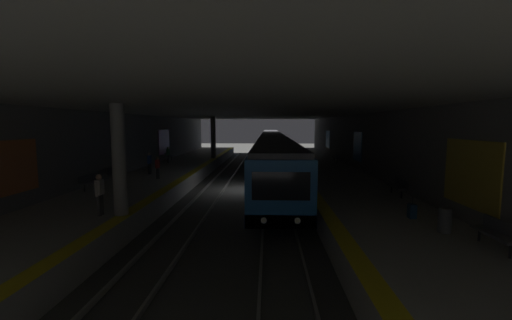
{
  "coord_description": "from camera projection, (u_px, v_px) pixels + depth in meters",
  "views": [
    {
      "loc": [
        -23.82,
        -1.7,
        4.76
      ],
      "look_at": [
        8.53,
        -0.53,
        1.29
      ],
      "focal_mm": 23.24,
      "sensor_mm": 36.0,
      "label": 1
    }
  ],
  "objects": [
    {
      "name": "bench_right_near",
      "position": [
        89.0,
        180.0,
        18.95
      ],
      "size": [
        1.7,
        0.47,
        0.86
      ],
      "color": "#262628",
      "rests_on": "platform_right"
    },
    {
      "name": "ground_plane",
      "position": [
        245.0,
        190.0,
        24.23
      ],
      "size": [
        120.0,
        120.0,
        0.0
      ],
      "primitive_type": "plane",
      "color": "#42423F"
    },
    {
      "name": "platform_left",
      "position": [
        335.0,
        183.0,
        23.94
      ],
      "size": [
        60.0,
        5.3,
        1.06
      ],
      "color": "#A8A59E",
      "rests_on": "ground"
    },
    {
      "name": "bench_left_far",
      "position": [
        337.0,
        157.0,
        32.9
      ],
      "size": [
        1.7,
        0.47,
        0.86
      ],
      "color": "#262628",
      "rests_on": "platform_left"
    },
    {
      "name": "suitcase_rolling",
      "position": [
        412.0,
        211.0,
        13.15
      ],
      "size": [
        0.34,
        0.26,
        0.86
      ],
      "color": "navy",
      "rests_on": "platform_left"
    },
    {
      "name": "platform_right",
      "position": [
        156.0,
        182.0,
        24.41
      ],
      "size": [
        60.0,
        5.3,
        1.06
      ],
      "color": "#A8A59E",
      "rests_on": "ground"
    },
    {
      "name": "wall_right",
      "position": [
        116.0,
        151.0,
        24.28
      ],
      "size": [
        60.0,
        0.56,
        5.6
      ],
      "color": "slate",
      "rests_on": "ground"
    },
    {
      "name": "metro_train",
      "position": [
        272.0,
        147.0,
        41.18
      ],
      "size": [
        57.34,
        2.83,
        3.49
      ],
      "color": "#19569E",
      "rests_on": "track_left"
    },
    {
      "name": "bench_right_mid",
      "position": [
        116.0,
        172.0,
        22.32
      ],
      "size": [
        1.7,
        0.47,
        0.86
      ],
      "color": "#262628",
      "rests_on": "platform_right"
    },
    {
      "name": "ceiling_slab",
      "position": [
        244.0,
        110.0,
        23.61
      ],
      "size": [
        60.0,
        19.4,
        0.4
      ],
      "color": "beige",
      "rests_on": "wall_left"
    },
    {
      "name": "track_right",
      "position": [
        215.0,
        189.0,
        24.3
      ],
      "size": [
        60.0,
        1.53,
        0.16
      ],
      "color": "gray",
      "rests_on": "ground"
    },
    {
      "name": "pillar_far",
      "position": [
        213.0,
        138.0,
        36.51
      ],
      "size": [
        0.56,
        0.56,
        4.55
      ],
      "color": "gray",
      "rests_on": "platform_right"
    },
    {
      "name": "trash_bin",
      "position": [
        445.0,
        220.0,
        11.4
      ],
      "size": [
        0.44,
        0.44,
        0.85
      ],
      "color": "#595B5E",
      "rests_on": "platform_left"
    },
    {
      "name": "person_walking_mid",
      "position": [
        168.0,
        154.0,
        32.01
      ],
      "size": [
        0.6,
        0.22,
        1.59
      ],
      "color": "#3D3D3D",
      "rests_on": "platform_right"
    },
    {
      "name": "track_left",
      "position": [
        275.0,
        189.0,
        24.14
      ],
      "size": [
        60.0,
        1.53,
        0.16
      ],
      "color": "gray",
      "rests_on": "ground"
    },
    {
      "name": "bench_left_near",
      "position": [
        497.0,
        232.0,
        9.84
      ],
      "size": [
        1.7,
        0.47,
        0.86
      ],
      "color": "#262628",
      "rests_on": "platform_left"
    },
    {
      "name": "person_boarding",
      "position": [
        100.0,
        193.0,
        13.51
      ],
      "size": [
        0.6,
        0.23,
        1.7
      ],
      "color": "#3F3F3F",
      "rests_on": "platform_right"
    },
    {
      "name": "bench_right_far",
      "position": [
        169.0,
        156.0,
        34.05
      ],
      "size": [
        1.7,
        0.47,
        0.86
      ],
      "color": "#262628",
      "rests_on": "platform_right"
    },
    {
      "name": "person_standing_far",
      "position": [
        158.0,
        167.0,
        22.56
      ],
      "size": [
        0.6,
        0.22,
        1.55
      ],
      "color": "#2B2B2B",
      "rests_on": "platform_right"
    },
    {
      "name": "wall_left",
      "position": [
        376.0,
        152.0,
        23.6
      ],
      "size": [
        60.0,
        0.56,
        5.6
      ],
      "color": "slate",
      "rests_on": "ground"
    },
    {
      "name": "bench_left_mid",
      "position": [
        398.0,
        186.0,
        17.34
      ],
      "size": [
        1.7,
        0.47,
        0.86
      ],
      "color": "#262628",
      "rests_on": "platform_left"
    },
    {
      "name": "pillar_near",
      "position": [
        119.0,
        160.0,
        13.45
      ],
      "size": [
        0.56,
        0.56,
        4.55
      ],
      "color": "gray",
      "rests_on": "platform_right"
    },
    {
      "name": "person_waiting_near",
      "position": [
        149.0,
        162.0,
        24.83
      ],
      "size": [
        0.6,
        0.22,
        1.63
      ],
      "color": "#242424",
      "rests_on": "platform_right"
    }
  ]
}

